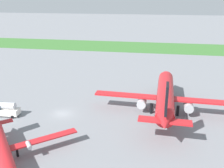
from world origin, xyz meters
The scene contains 5 objects.
ground_plane centered at (0.00, 0.00, 0.00)m, with size 600.00×600.00×0.00m, color gray.
grass_taxiway_strip centered at (0.00, 81.02, 0.04)m, with size 360.00×28.00×0.08m, color #3D7533.
airplane_foreground_turboprop centered at (-3.21, -18.85, 2.84)m, with size 20.82×18.67×7.75m.
airplane_midfield_jet centered at (23.55, 4.81, 4.26)m, with size 33.44×32.79×11.82m.
fuel_truck_near_gate centered at (-12.76, -2.95, 1.58)m, with size 6.61×2.91×3.29m.
Camera 1 is at (20.32, -49.91, 26.58)m, focal length 40.04 mm.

